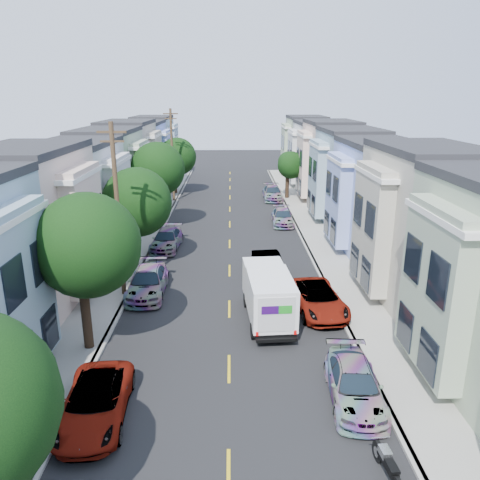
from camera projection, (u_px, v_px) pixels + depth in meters
The scene contains 26 objects.
ground at pixel (229, 309), 26.25m from camera, with size 160.00×160.00×0.00m, color black.
road_slab at pixel (230, 233), 40.57m from camera, with size 12.00×70.00×0.02m, color black.
curb_left at pixel (160, 233), 40.43m from camera, with size 0.30×70.00×0.15m, color gray.
curb_right at pixel (299, 232), 40.66m from camera, with size 0.30×70.00×0.15m, color gray.
sidewalk_left at pixel (145, 233), 40.41m from camera, with size 2.60×70.00×0.15m, color gray.
sidewalk_right at pixel (314, 232), 40.69m from camera, with size 2.60×70.00×0.15m, color gray.
centerline at pixel (230, 234), 40.57m from camera, with size 0.12×70.00×0.01m, color gold.
townhouse_row_left at pixel (101, 234), 40.36m from camera, with size 5.00×70.00×8.50m, color #90A4E5.
townhouse_row_right at pixel (357, 233), 40.78m from camera, with size 5.00×70.00×8.50m, color #90A4E5.
tree_b at pixel (85, 246), 20.59m from camera, with size 4.70×4.70×7.52m.
tree_c at pixel (135, 203), 31.42m from camera, with size 4.70×4.70×6.96m.
tree_d at pixel (157, 169), 40.44m from camera, with size 4.70×4.70×7.72m.
tree_e at pixel (177, 157), 55.47m from camera, with size 4.46×4.46×6.75m.
tree_far_r at pixel (290, 166), 53.08m from camera, with size 3.10×3.10×5.45m.
utility_pole_near at pixel (118, 212), 26.51m from camera, with size 1.60×0.26×10.00m.
utility_pole_far at pixel (172, 156), 51.34m from camera, with size 1.60×0.26×10.00m.
fedex_truck at pixel (268, 294), 24.54m from camera, with size 2.20×5.72×2.74m.
lead_sedan at pixel (269, 265), 31.01m from camera, with size 1.55×4.39×1.46m, color black.
parked_left_b at pixel (95, 403), 17.13m from camera, with size 2.31×5.01×1.39m, color black.
parked_left_c at pixel (148, 282), 28.02m from camera, with size 2.16×5.13×1.54m, color #B7BABD.
parked_left_d at pixel (167, 240), 36.41m from camera, with size 2.04×4.86×1.46m, color #500F19.
parked_right_a at pixel (354, 385), 18.21m from camera, with size 1.97×4.68×1.41m, color #4D4F57.
parked_right_b at pixel (318, 299), 25.77m from camera, with size 2.44×5.30×1.47m, color white.
parked_right_c at pixel (282, 217), 43.30m from camera, with size 1.93×4.58×1.37m, color black.
parked_right_d at pixel (273, 193), 53.53m from camera, with size 2.15×5.11×1.53m, color black.
motorcycle at pixel (387, 465), 14.57m from camera, with size 0.30×2.21×0.88m.
Camera 1 is at (0.13, -23.92, 11.49)m, focal length 35.00 mm.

